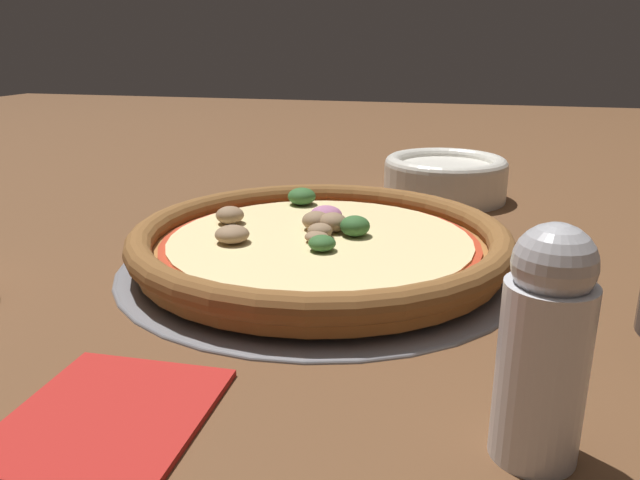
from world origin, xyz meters
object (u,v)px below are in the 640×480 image
pizza_tray (320,262)px  pizza (320,241)px  pepper_shaker (544,346)px  bowl_near (445,176)px  fork (10,474)px  napkin (108,413)px

pizza_tray → pizza: 0.02m
pizza_tray → pepper_shaker: (-0.23, -0.16, 0.05)m
pizza → bowl_near: size_ratio=2.19×
pizza_tray → pepper_shaker: pepper_shaker is taller
pepper_shaker → fork: bearing=108.6°
napkin → bowl_near: bearing=-14.7°
bowl_near → fork: (-0.58, 0.16, -0.03)m
napkin → fork: bearing=160.9°
bowl_near → pepper_shaker: pepper_shaker is taller
pizza → pizza_tray: bearing=-137.5°
pizza → pepper_shaker: bearing=-144.1°
pizza → bowl_near: bearing=-18.0°
napkin → pizza: bearing=-10.9°
pizza_tray → fork: size_ratio=2.09×
pizza → napkin: (-0.25, 0.05, -0.02)m
bowl_near → fork: 0.60m
pizza_tray → pepper_shaker: size_ratio=3.02×
pizza_tray → pizza: size_ratio=1.06×
pizza_tray → pizza: pizza is taller
pizza → napkin: bearing=169.1°
fork → pepper_shaker: pepper_shaker is taller
bowl_near → napkin: size_ratio=1.28×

